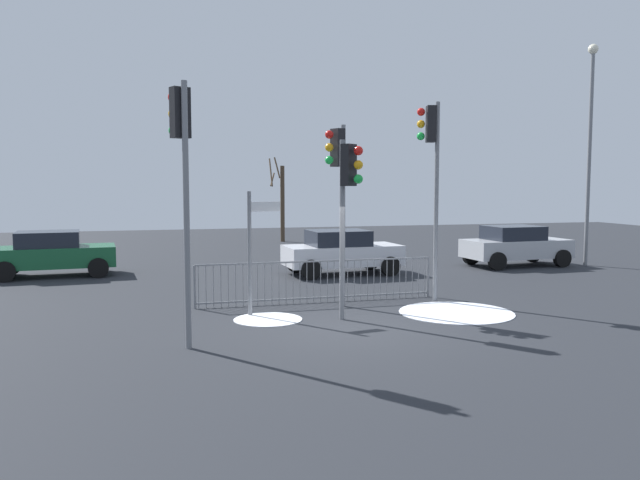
# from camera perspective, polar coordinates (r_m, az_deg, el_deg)

# --- Properties ---
(ground_plane) EXTENTS (60.00, 60.00, 0.00)m
(ground_plane) POSITION_cam_1_polar(r_m,az_deg,el_deg) (13.49, 2.79, -7.76)
(ground_plane) COLOR #26282D
(traffic_light_rear_left) EXTENTS (0.54, 0.38, 4.40)m
(traffic_light_rear_left) POSITION_cam_1_polar(r_m,az_deg,el_deg) (15.26, 1.65, 5.94)
(traffic_light_rear_left) COLOR slate
(traffic_light_rear_left) RESTS_ON ground
(traffic_light_mid_right) EXTENTS (0.56, 0.37, 5.03)m
(traffic_light_mid_right) POSITION_cam_1_polar(r_m,az_deg,el_deg) (16.26, 9.99, 7.39)
(traffic_light_mid_right) COLOR slate
(traffic_light_mid_right) RESTS_ON ground
(traffic_light_rear_right) EXTENTS (0.40, 0.53, 4.81)m
(traffic_light_rear_right) POSITION_cam_1_polar(r_m,az_deg,el_deg) (11.74, -12.33, 7.51)
(traffic_light_rear_right) COLOR slate
(traffic_light_rear_right) RESTS_ON ground
(traffic_light_mid_left) EXTENTS (0.45, 0.48, 3.95)m
(traffic_light_mid_left) POSITION_cam_1_polar(r_m,az_deg,el_deg) (13.75, 2.53, 4.64)
(traffic_light_mid_left) COLOR slate
(traffic_light_mid_left) RESTS_ON ground
(direction_sign_post) EXTENTS (0.78, 0.19, 2.83)m
(direction_sign_post) POSITION_cam_1_polar(r_m,az_deg,el_deg) (14.43, -6.10, -0.53)
(direction_sign_post) COLOR slate
(direction_sign_post) RESTS_ON ground
(pedestrian_guard_railing) EXTENTS (6.16, 0.14, 1.07)m
(pedestrian_guard_railing) POSITION_cam_1_polar(r_m,az_deg,el_deg) (16.03, -0.25, -3.69)
(pedestrian_guard_railing) COLOR slate
(pedestrian_guard_railing) RESTS_ON ground
(car_green_near) EXTENTS (3.93, 2.20, 1.47)m
(car_green_near) POSITION_cam_1_polar(r_m,az_deg,el_deg) (22.28, -22.93, -1.07)
(car_green_near) COLOR #195933
(car_green_near) RESTS_ON ground
(car_silver_far) EXTENTS (3.88, 2.09, 1.47)m
(car_silver_far) POSITION_cam_1_polar(r_m,az_deg,el_deg) (24.19, 17.15, -0.44)
(car_silver_far) COLOR #B2B5BA
(car_silver_far) RESTS_ON ground
(car_white_mid) EXTENTS (3.88, 2.09, 1.47)m
(car_white_mid) POSITION_cam_1_polar(r_m,az_deg,el_deg) (20.98, 1.93, -1.03)
(car_white_mid) COLOR silver
(car_white_mid) RESTS_ON ground
(street_lamp) EXTENTS (0.36, 0.36, 7.97)m
(street_lamp) POSITION_cam_1_polar(r_m,az_deg,el_deg) (25.18, 23.10, 8.72)
(street_lamp) COLOR slate
(street_lamp) RESTS_ON ground
(bare_tree_left) EXTENTS (0.82, 1.28, 4.37)m
(bare_tree_left) POSITION_cam_1_polar(r_m,az_deg,el_deg) (32.92, -3.49, 3.59)
(bare_tree_left) COLOR #473828
(bare_tree_left) RESTS_ON ground
(snow_patch_kerb) EXTENTS (1.52, 1.52, 0.01)m
(snow_patch_kerb) POSITION_cam_1_polar(r_m,az_deg,el_deg) (14.16, -4.70, -7.12)
(snow_patch_kerb) COLOR white
(snow_patch_kerb) RESTS_ON ground
(snow_patch_island) EXTENTS (2.66, 2.66, 0.01)m
(snow_patch_island) POSITION_cam_1_polar(r_m,az_deg,el_deg) (15.20, 12.14, -6.38)
(snow_patch_island) COLOR white
(snow_patch_island) RESTS_ON ground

